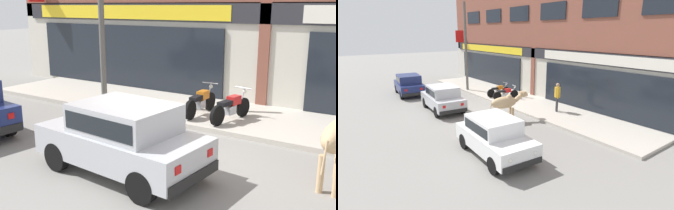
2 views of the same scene
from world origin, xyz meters
TOP-DOWN VIEW (x-y plane):
  - ground_plane at (0.00, 0.00)m, footprint 90.00×90.00m
  - sidewalk at (0.00, 3.82)m, footprint 19.00×3.25m
  - shop_building at (-0.01, 5.71)m, footprint 23.00×1.40m
  - cow at (3.22, 0.76)m, footprint 0.75×2.14m
  - car_0 at (-5.69, -1.43)m, footprint 3.73×1.97m
  - car_1 at (-0.51, -1.04)m, footprint 3.71×1.87m
  - car_2 at (6.01, -1.78)m, footprint 3.69×1.80m
  - motorcycle_0 at (-1.08, 3.26)m, footprint 0.52×1.81m
  - motorcycle_1 at (-0.06, 3.15)m, footprint 0.62×1.80m
  - pedestrian at (3.82, 3.84)m, footprint 0.40×0.35m
  - utility_pole at (-4.19, 2.50)m, footprint 0.18×0.18m

SIDE VIEW (x-z plane):
  - ground_plane at x=0.00m, z-range 0.00..0.00m
  - sidewalk at x=0.00m, z-range 0.00..0.14m
  - motorcycle_0 at x=-1.08m, z-range 0.09..0.96m
  - motorcycle_1 at x=-0.06m, z-range 0.09..0.96m
  - car_0 at x=-5.69m, z-range 0.08..1.54m
  - car_1 at x=-0.51m, z-range 0.08..1.54m
  - car_2 at x=6.01m, z-range 0.08..1.54m
  - cow at x=3.22m, z-range 0.20..1.81m
  - pedestrian at x=3.82m, z-range 0.32..1.92m
  - utility_pole at x=-4.19m, z-range 0.14..6.49m
  - shop_building at x=-0.01m, z-range -0.21..9.18m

